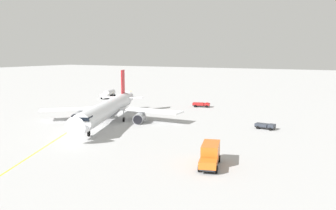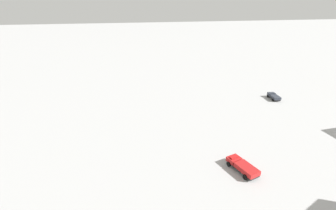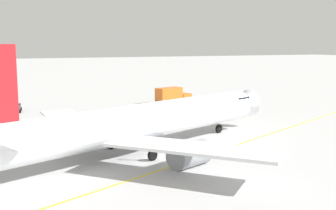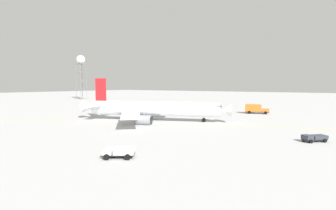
{
  "view_description": "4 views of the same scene",
  "coord_description": "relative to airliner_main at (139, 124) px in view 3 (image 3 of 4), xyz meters",
  "views": [
    {
      "loc": [
        -65.52,
        -52.38,
        16.17
      ],
      "look_at": [
        15.1,
        -8.49,
        2.7
      ],
      "focal_mm": 38.14,
      "sensor_mm": 36.0,
      "label": 1
    },
    {
      "loc": [
        49.59,
        15.61,
        22.81
      ],
      "look_at": [
        40.85,
        -21.7,
        6.71
      ],
      "focal_mm": 26.15,
      "sensor_mm": 36.0,
      "label": 2
    },
    {
      "loc": [
        14.71,
        40.96,
        11.64
      ],
      "look_at": [
        -4.07,
        -2.01,
        4.78
      ],
      "focal_mm": 45.37,
      "sensor_mm": 36.0,
      "label": 3
    },
    {
      "loc": [
        -42.18,
        52.37,
        9.73
      ],
      "look_at": [
        -4.7,
        -2.16,
        4.39
      ],
      "focal_mm": 26.79,
      "sensor_mm": 36.0,
      "label": 4
    }
  ],
  "objects": [
    {
      "name": "taxiway_centreline",
      "position": [
        -3.71,
        4.96,
        -3.07
      ],
      "size": [
        128.36,
        59.97,
        0.01
      ],
      "rotation": [
        0.0,
        0.0,
        3.58
      ],
      "color": "yellow",
      "rests_on": "ground_plane"
    },
    {
      "name": "baggage_truck_truck",
      "position": [
        10.28,
        -33.98,
        -2.36
      ],
      "size": [
        2.44,
        4.3,
        1.22
      ],
      "rotation": [
        0.0,
        0.0,
        4.58
      ],
      "color": "#232326",
      "rests_on": "ground_plane"
    },
    {
      "name": "ground_plane",
      "position": [
        0.25,
        0.97,
        -3.07
      ],
      "size": [
        600.0,
        600.0,
        0.0
      ],
      "primitive_type": "plane",
      "color": "#B2B2B2"
    },
    {
      "name": "catering_truck_truck",
      "position": [
        -18.53,
        -32.9,
        -1.41
      ],
      "size": [
        7.99,
        4.46,
        3.1
      ],
      "rotation": [
        0.0,
        0.0,
        3.43
      ],
      "color": "#232326",
      "rests_on": "ground_plane"
    },
    {
      "name": "airliner_main",
      "position": [
        0.0,
        0.0,
        0.0
      ],
      "size": [
        39.83,
        32.72,
        11.61
      ],
      "rotation": [
        0.0,
        0.0,
        3.53
      ],
      "color": "white",
      "rests_on": "ground_plane"
    }
  ]
}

